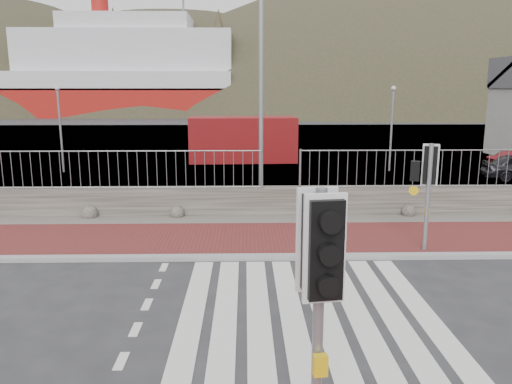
{
  "coord_description": "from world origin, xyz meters",
  "views": [
    {
      "loc": [
        -1.13,
        -8.33,
        4.01
      ],
      "look_at": [
        -0.88,
        3.0,
        1.65
      ],
      "focal_mm": 35.0,
      "sensor_mm": 36.0,
      "label": 1
    }
  ],
  "objects_px": {
    "traffic_signal_far": "(428,175)",
    "streetlight": "(265,65)",
    "ferry": "(86,79)",
    "shipping_container": "(243,139)",
    "traffic_signal_near": "(320,267)"
  },
  "relations": [
    {
      "from": "traffic_signal_far",
      "to": "streetlight",
      "type": "height_order",
      "value": "streetlight"
    },
    {
      "from": "ferry",
      "to": "shipping_container",
      "type": "bearing_deg",
      "value": -64.2
    },
    {
      "from": "ferry",
      "to": "traffic_signal_near",
      "type": "height_order",
      "value": "ferry"
    },
    {
      "from": "ferry",
      "to": "traffic_signal_near",
      "type": "xyz_separation_m",
      "value": [
        24.29,
        -71.33,
        -3.18
      ]
    },
    {
      "from": "streetlight",
      "to": "ferry",
      "type": "bearing_deg",
      "value": 128.97
    },
    {
      "from": "shipping_container",
      "to": "ferry",
      "type": "bearing_deg",
      "value": 113.42
    },
    {
      "from": "ferry",
      "to": "traffic_signal_near",
      "type": "bearing_deg",
      "value": -71.19
    },
    {
      "from": "ferry",
      "to": "traffic_signal_near",
      "type": "relative_size",
      "value": 16.49
    },
    {
      "from": "ferry",
      "to": "traffic_signal_far",
      "type": "relative_size",
      "value": 18.37
    },
    {
      "from": "ferry",
      "to": "streetlight",
      "type": "relative_size",
      "value": 5.94
    },
    {
      "from": "streetlight",
      "to": "shipping_container",
      "type": "xyz_separation_m",
      "value": [
        -0.79,
        11.45,
        -3.51
      ]
    },
    {
      "from": "ferry",
      "to": "shipping_container",
      "type": "height_order",
      "value": "ferry"
    },
    {
      "from": "traffic_signal_far",
      "to": "shipping_container",
      "type": "height_order",
      "value": "traffic_signal_far"
    },
    {
      "from": "ferry",
      "to": "traffic_signal_near",
      "type": "distance_m",
      "value": 75.42
    },
    {
      "from": "ferry",
      "to": "shipping_container",
      "type": "distance_m",
      "value": 53.91
    }
  ]
}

